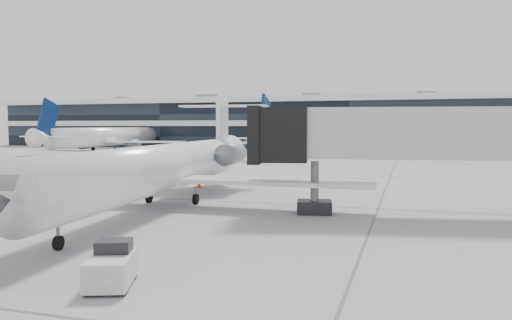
% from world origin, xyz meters
% --- Properties ---
extents(ground, '(220.00, 220.00, 0.00)m').
position_xyz_m(ground, '(0.00, 0.00, 0.00)').
color(ground, gray).
rests_on(ground, ground).
extents(terminal, '(170.00, 22.00, 10.00)m').
position_xyz_m(terminal, '(0.00, 82.00, 5.00)').
color(terminal, black).
rests_on(terminal, ground).
extents(bg_jet_left, '(32.00, 40.00, 9.60)m').
position_xyz_m(bg_jet_left, '(-45.00, 55.00, 0.00)').
color(bg_jet_left, white).
rests_on(bg_jet_left, ground).
extents(bg_jet_center, '(32.00, 40.00, 9.60)m').
position_xyz_m(bg_jet_center, '(-8.00, 55.00, 0.00)').
color(bg_jet_center, white).
rests_on(bg_jet_center, ground).
extents(regional_jet, '(25.77, 32.20, 7.43)m').
position_xyz_m(regional_jet, '(-2.75, -3.04, 2.54)').
color(regional_jet, white).
rests_on(regional_jet, ground).
extents(jet_bridge, '(19.41, 6.92, 6.24)m').
position_xyz_m(jet_bridge, '(13.54, -1.47, 4.55)').
color(jet_bridge, '#ADAFB2').
rests_on(jet_bridge, ground).
extents(baggage_tug, '(1.96, 2.48, 1.38)m').
position_xyz_m(baggage_tug, '(2.85, -17.39, 0.62)').
color(baggage_tug, silver).
rests_on(baggage_tug, ground).
extents(traffic_cone, '(0.58, 0.58, 0.64)m').
position_xyz_m(traffic_cone, '(-4.42, 6.05, 0.30)').
color(traffic_cone, '#F7420D').
rests_on(traffic_cone, ground).
extents(far_tug, '(1.60, 2.55, 1.57)m').
position_xyz_m(far_tug, '(-14.01, 37.01, 0.70)').
color(far_tug, black).
rests_on(far_tug, ground).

